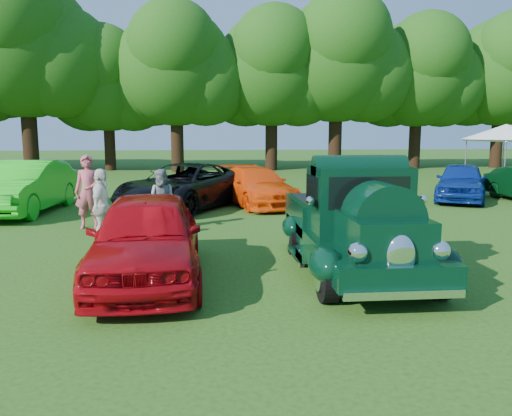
{
  "coord_description": "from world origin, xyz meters",
  "views": [
    {
      "loc": [
        -1.22,
        -8.74,
        2.61
      ],
      "look_at": [
        -0.36,
        0.9,
        1.1
      ],
      "focal_mm": 35.0,
      "sensor_mm": 36.0,
      "label": 1
    }
  ],
  "objects": [
    {
      "name": "ground",
      "position": [
        0.0,
        0.0,
        0.0
      ],
      "size": [
        120.0,
        120.0,
        0.0
      ],
      "primitive_type": "plane",
      "color": "#264A11",
      "rests_on": "ground"
    },
    {
      "name": "hero_pickup",
      "position": [
        1.4,
        0.18,
        0.86
      ],
      "size": [
        2.37,
        5.08,
        1.99
      ],
      "color": "black",
      "rests_on": "ground"
    },
    {
      "name": "red_convertible",
      "position": [
        -2.36,
        -0.13,
        0.77
      ],
      "size": [
        2.04,
        4.62,
        1.55
      ],
      "primitive_type": "imported",
      "rotation": [
        0.0,
        0.0,
        0.05
      ],
      "color": "#9C060D",
      "rests_on": "ground"
    },
    {
      "name": "back_car_lime",
      "position": [
        -7.15,
        7.59,
        0.83
      ],
      "size": [
        2.09,
        5.15,
        1.66
      ],
      "primitive_type": "imported",
      "rotation": [
        0.0,
        0.0,
        -0.07
      ],
      "color": "#1DC219",
      "rests_on": "ground"
    },
    {
      "name": "back_car_black",
      "position": [
        -2.15,
        7.95,
        0.76
      ],
      "size": [
        4.9,
        6.01,
        1.52
      ],
      "primitive_type": "imported",
      "rotation": [
        0.0,
        0.0,
        -0.52
      ],
      "color": "black",
      "rests_on": "ground"
    },
    {
      "name": "back_car_orange",
      "position": [
        0.32,
        8.63,
        0.67
      ],
      "size": [
        3.08,
        4.94,
        1.33
      ],
      "primitive_type": "imported",
      "rotation": [
        0.0,
        0.0,
        0.28
      ],
      "color": "#F34608",
      "rests_on": "ground"
    },
    {
      "name": "back_car_blue",
      "position": [
        8.08,
        9.09,
        0.72
      ],
      "size": [
        3.51,
        4.5,
        1.43
      ],
      "primitive_type": "imported",
      "rotation": [
        0.0,
        0.0,
        -0.5
      ],
      "color": "navy",
      "rests_on": "ground"
    },
    {
      "name": "spectator_pink",
      "position": [
        -4.52,
        4.84,
        0.99
      ],
      "size": [
        0.73,
        0.49,
        1.97
      ],
      "primitive_type": "imported",
      "rotation": [
        0.0,
        0.0,
        0.03
      ],
      "color": "#B94C59",
      "rests_on": "ground"
    },
    {
      "name": "spectator_grey",
      "position": [
        -2.51,
        4.38,
        0.81
      ],
      "size": [
        0.92,
        0.8,
        1.61
      ],
      "primitive_type": "imported",
      "rotation": [
        0.0,
        0.0,
        -0.27
      ],
      "color": "gray",
      "rests_on": "ground"
    },
    {
      "name": "spectator_white",
      "position": [
        -3.74,
        2.78,
        0.88
      ],
      "size": [
        0.46,
        1.04,
        1.76
      ],
      "primitive_type": "imported",
      "rotation": [
        0.0,
        0.0,
        1.54
      ],
      "color": "white",
      "rests_on": "ground"
    },
    {
      "name": "canopy_tent",
      "position": [
        12.64,
        13.89,
        2.53
      ],
      "size": [
        4.77,
        4.77,
        2.91
      ],
      "rotation": [
        0.0,
        0.0,
        0.27
      ],
      "color": "white",
      "rests_on": "ground"
    },
    {
      "name": "tree_line",
      "position": [
        -0.34,
        24.25,
        6.85
      ],
      "size": [
        65.21,
        9.96,
        12.21
      ],
      "color": "black",
      "rests_on": "ground"
    }
  ]
}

